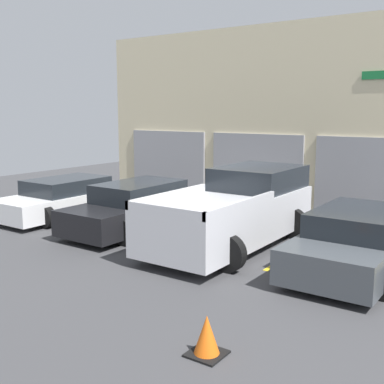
% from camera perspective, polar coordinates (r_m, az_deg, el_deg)
% --- Properties ---
extents(ground_plane, '(28.00, 28.00, 0.00)m').
position_cam_1_polar(ground_plane, '(13.40, 2.35, -4.08)').
color(ground_plane, '#3D3D3F').
extents(shophouse_building, '(12.62, 0.68, 5.83)m').
position_cam_1_polar(shophouse_building, '(15.89, 8.87, 8.34)').
color(shophouse_building, beige).
rests_on(shophouse_building, ground).
extents(pickup_truck, '(2.48, 5.08, 1.77)m').
position_cam_1_polar(pickup_truck, '(11.46, 5.23, -2.15)').
color(pickup_truck, silver).
rests_on(pickup_truck, ground).
extents(sedan_white, '(2.14, 4.24, 1.15)m').
position_cam_1_polar(sedan_white, '(15.08, -14.80, -0.72)').
color(sedan_white, white).
rests_on(sedan_white, ground).
extents(sedan_side, '(2.18, 4.20, 1.23)m').
position_cam_1_polar(sedan_side, '(10.23, 18.96, -5.56)').
color(sedan_side, '#474C51').
rests_on(sedan_side, ground).
extents(van_right, '(2.15, 4.32, 1.28)m').
position_cam_1_polar(van_right, '(13.01, -6.47, -1.82)').
color(van_right, black).
rests_on(van_right, ground).
extents(parking_stripe_far_left, '(0.12, 2.20, 0.01)m').
position_cam_1_polar(parking_stripe_far_left, '(16.28, -18.12, -2.08)').
color(parking_stripe_far_left, gold).
rests_on(parking_stripe_far_left, ground).
extents(parking_stripe_left, '(0.12, 2.20, 0.01)m').
position_cam_1_polar(parking_stripe_left, '(14.10, -10.95, -3.53)').
color(parking_stripe_left, gold).
rests_on(parking_stripe_left, ground).
extents(parking_stripe_centre, '(0.12, 2.20, 0.01)m').
position_cam_1_polar(parking_stripe_centre, '(12.23, -1.35, -5.39)').
color(parking_stripe_centre, gold).
rests_on(parking_stripe_centre, ground).
extents(parking_stripe_right, '(0.12, 2.20, 0.01)m').
position_cam_1_polar(parking_stripe_right, '(10.83, 11.28, -7.58)').
color(parking_stripe_right, gold).
rests_on(parking_stripe_right, ground).
extents(traffic_cone, '(0.47, 0.47, 0.55)m').
position_cam_1_polar(traffic_cone, '(6.57, 1.76, -16.78)').
color(traffic_cone, black).
rests_on(traffic_cone, ground).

